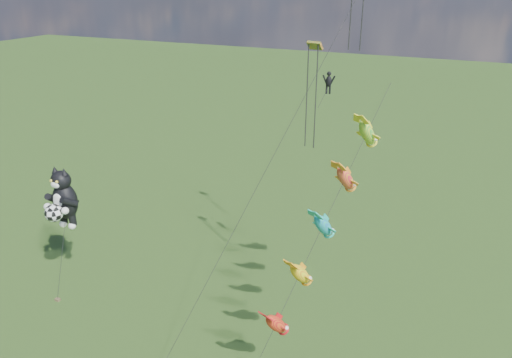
% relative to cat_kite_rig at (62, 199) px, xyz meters
% --- Properties ---
extents(ground, '(300.00, 300.00, 0.00)m').
position_rel_cat_kite_rig_xyz_m(ground, '(3.20, -7.79, -8.08)').
color(ground, '#18370D').
extents(cat_kite_rig, '(2.48, 4.17, 10.81)m').
position_rel_cat_kite_rig_xyz_m(cat_kite_rig, '(0.00, 0.00, 0.00)').
color(cat_kite_rig, brown).
rests_on(cat_kite_rig, ground).
extents(fish_windsock_rig, '(5.35, 15.12, 18.42)m').
position_rel_cat_kite_rig_xyz_m(fish_windsock_rig, '(22.02, 0.04, 2.27)').
color(fish_windsock_rig, brown).
rests_on(fish_windsock_rig, ground).
extents(parafoil_rig, '(9.14, 15.63, 28.29)m').
position_rel_cat_kite_rig_xyz_m(parafoil_rig, '(20.19, 5.22, 11.69)').
color(parafoil_rig, brown).
rests_on(parafoil_rig, ground).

